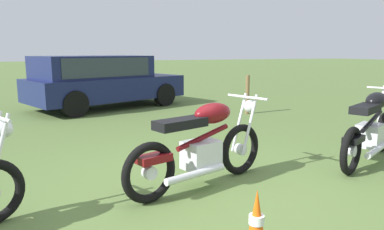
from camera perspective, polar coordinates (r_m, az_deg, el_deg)
name	(u,v)px	position (r m, az deg, el deg)	size (l,w,h in m)	color
ground_plane	(212,196)	(4.03, 3.23, -12.64)	(120.00, 120.00, 0.00)	#567038
motorcycle_maroon	(202,146)	(4.16, 1.53, -4.83)	(1.96, 0.93, 1.02)	black
motorcycle_black	(371,128)	(5.69, 26.26, -1.80)	(1.92, 1.15, 1.02)	black
car_navy	(100,78)	(10.26, -14.26, 5.66)	(4.50, 3.16, 1.43)	#161E4C
fence_post_wooden	(247,95)	(9.17, 8.68, 3.18)	(0.10, 0.10, 0.97)	brown
traffic_cone	(256,226)	(2.92, 10.06, -16.70)	(0.25, 0.25, 0.53)	#EA590F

